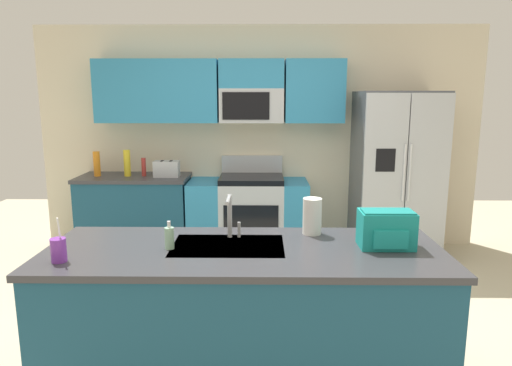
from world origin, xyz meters
name	(u,v)px	position (x,y,z in m)	size (l,w,h in m)	color
ground_plane	(258,328)	(0.00, 0.00, 0.00)	(9.00, 9.00, 0.00)	beige
kitchen_wall_unit	(247,124)	(-0.14, 2.08, 1.47)	(5.20, 0.43, 2.60)	beige
back_counter	(136,214)	(-1.44, 1.80, 0.45)	(1.25, 0.63, 0.90)	navy
range_oven	(248,215)	(-0.13, 1.80, 0.44)	(1.36, 0.61, 1.10)	#B7BABF
refrigerator	(396,175)	(1.53, 1.73, 0.93)	(0.90, 0.76, 1.85)	#4C4F54
island_counter	(244,317)	(-0.08, -0.70, 0.45)	(2.39, 0.88, 0.90)	navy
toaster	(167,169)	(-1.05, 1.75, 0.99)	(0.28, 0.16, 0.18)	#B7BABF
pepper_mill	(144,167)	(-1.32, 1.80, 1.00)	(0.05, 0.05, 0.21)	#B2332D
bottle_orange	(97,164)	(-1.85, 1.78, 1.04)	(0.08, 0.08, 0.28)	orange
bottle_yellow	(127,163)	(-1.50, 1.79, 1.05)	(0.08, 0.08, 0.30)	yellow
sink_faucet	(230,213)	(-0.17, -0.51, 1.07)	(0.09, 0.21, 0.28)	#B7BABF
drink_cup_purple	(59,250)	(-1.09, -0.94, 0.97)	(0.08, 0.08, 0.25)	purple
soap_dispenser	(169,238)	(-0.52, -0.71, 0.97)	(0.06, 0.06, 0.17)	#A5D8B2
paper_towel_roll	(312,216)	(0.36, -0.40, 1.02)	(0.12, 0.12, 0.24)	white
backpack	(386,228)	(0.78, -0.67, 1.02)	(0.32, 0.22, 0.23)	teal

